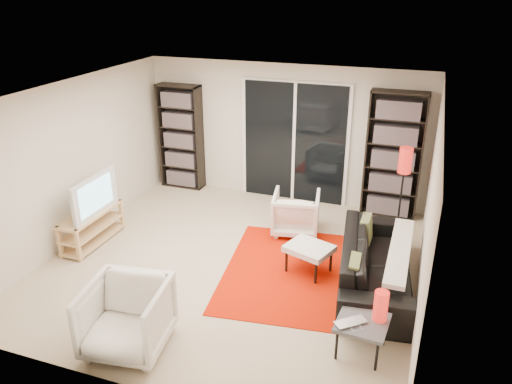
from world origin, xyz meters
TOP-DOWN VIEW (x-y plane):
  - floor at (0.00, 0.00)m, footprint 5.00×5.00m
  - wall_back at (0.00, 2.50)m, footprint 5.00×0.02m
  - wall_front at (0.00, -2.50)m, footprint 5.00×0.02m
  - wall_left at (-2.50, 0.00)m, footprint 0.02×5.00m
  - wall_right at (2.50, 0.00)m, footprint 0.02×5.00m
  - ceiling at (0.00, 0.00)m, footprint 5.00×5.00m
  - sliding_door at (0.20, 2.46)m, footprint 1.92×0.08m
  - bookshelf_left at (-1.95, 2.33)m, footprint 0.80×0.30m
  - bookshelf_right at (1.90, 2.33)m, footprint 0.90×0.30m
  - tv_stand at (-2.20, -0.15)m, footprint 0.37×1.16m
  - tv at (-2.18, -0.15)m, footprint 0.15×1.02m
  - rug at (0.84, 0.04)m, footprint 2.04×2.57m
  - sofa at (1.96, 0.11)m, footprint 1.15×2.34m
  - armchair_back at (0.59, 1.20)m, footprint 0.82×0.84m
  - armchair_front at (-0.40, -2.00)m, footprint 0.94×0.96m
  - ottoman at (1.07, 0.12)m, footprint 0.71×0.64m
  - side_table at (1.98, -1.24)m, footprint 0.56×0.56m
  - laptop at (1.90, -1.36)m, footprint 0.40×0.39m
  - table_lamp at (2.14, -1.15)m, footprint 0.15×0.15m
  - floor_lamp at (2.11, 1.61)m, footprint 0.22×0.22m

SIDE VIEW (x-z plane):
  - floor at x=0.00m, z-range 0.00..0.00m
  - rug at x=0.84m, z-range 0.00..0.01m
  - tv_stand at x=-2.20m, z-range 0.01..0.51m
  - sofa at x=1.96m, z-range 0.00..0.66m
  - armchair_back at x=0.59m, z-range 0.00..0.66m
  - ottoman at x=1.07m, z-range 0.15..0.55m
  - side_table at x=1.98m, z-range 0.16..0.56m
  - armchair_front at x=-0.40m, z-range 0.00..0.78m
  - laptop at x=1.90m, z-range 0.40..0.43m
  - table_lamp at x=2.14m, z-range 0.40..0.74m
  - tv at x=-2.18m, z-range 0.50..1.09m
  - bookshelf_left at x=-1.95m, z-range 0.00..1.95m
  - sliding_door at x=0.20m, z-range -0.03..2.13m
  - bookshelf_right at x=1.90m, z-range 0.00..2.10m
  - floor_lamp at x=2.11m, z-range 0.38..1.82m
  - wall_back at x=0.00m, z-range 0.00..2.40m
  - wall_front at x=0.00m, z-range 0.00..2.40m
  - wall_left at x=-2.50m, z-range 0.00..2.40m
  - wall_right at x=2.50m, z-range 0.00..2.40m
  - ceiling at x=0.00m, z-range 2.39..2.41m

